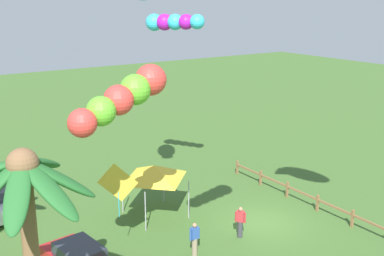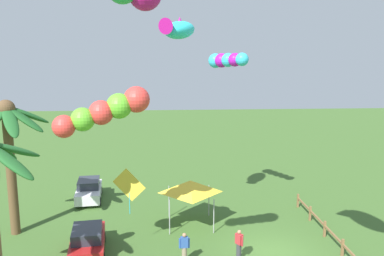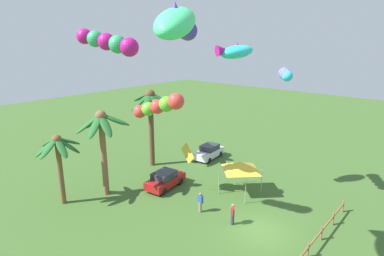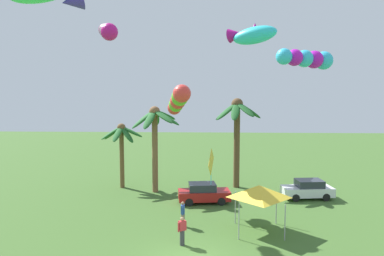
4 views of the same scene
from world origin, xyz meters
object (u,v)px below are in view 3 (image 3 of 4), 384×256
at_px(spectator_1, 233,214).
at_px(parked_car_0, 165,179).
at_px(palm_tree_1, 151,108).
at_px(parked_car_1, 209,152).
at_px(festival_tent, 241,166).
at_px(kite_fish_5, 235,51).
at_px(spectator_0, 200,202).
at_px(kite_tube_2, 286,74).
at_px(kite_tube_0, 160,106).
at_px(kite_diamond_1, 188,154).
at_px(kite_fish_3, 177,24).
at_px(palm_tree_0, 102,131).
at_px(kite_tube_4, 109,42).
at_px(palm_tree_2, 58,151).

bearing_deg(spectator_1, parked_car_0, 82.08).
bearing_deg(palm_tree_1, parked_car_1, -31.49).
relative_size(parked_car_0, festival_tent, 1.43).
bearing_deg(kite_fish_5, palm_tree_1, 90.07).
xyz_separation_m(parked_car_0, spectator_0, (-1.25, -5.02, 0.06)).
bearing_deg(kite_tube_2, spectator_1, 177.97).
xyz_separation_m(spectator_0, kite_tube_0, (-0.55, 3.56, 7.03)).
bearing_deg(kite_tube_2, kite_diamond_1, 129.34).
xyz_separation_m(parked_car_0, kite_fish_5, (2.90, -4.93, 11.04)).
bearing_deg(kite_tube_2, festival_tent, 128.91).
xyz_separation_m(kite_diamond_1, kite_fish_3, (-8.29, -6.69, 9.81)).
bearing_deg(kite_tube_0, palm_tree_1, 53.00).
relative_size(palm_tree_0, spectator_1, 4.58).
xyz_separation_m(spectator_1, kite_fish_5, (3.98, 2.90, 10.98)).
xyz_separation_m(parked_car_1, spectator_1, (-9.34, -9.29, 0.06)).
bearing_deg(spectator_0, kite_tube_0, 98.75).
distance_m(parked_car_0, kite_fish_3, 17.26).
bearing_deg(kite_tube_4, kite_tube_2, -25.95).
xyz_separation_m(palm_tree_2, kite_fish_5, (10.15, -9.13, 7.39)).
bearing_deg(spectator_1, palm_tree_1, 72.47).
bearing_deg(kite_fish_3, spectator_1, 8.96).
bearing_deg(spectator_1, kite_fish_3, -171.04).
bearing_deg(parked_car_1, palm_tree_0, 173.50).
bearing_deg(spectator_1, festival_tent, 26.19).
bearing_deg(kite_fish_5, kite_tube_4, 164.26).
bearing_deg(parked_car_0, parked_car_1, 10.06).
relative_size(parked_car_1, festival_tent, 1.42).
height_order(parked_car_1, kite_tube_2, kite_tube_2).
xyz_separation_m(kite_fish_3, kite_tube_4, (1.22, 6.61, -0.82)).
xyz_separation_m(palm_tree_2, kite_tube_0, (5.46, -5.66, 3.44)).
relative_size(palm_tree_0, kite_tube_0, 1.70).
height_order(palm_tree_2, kite_tube_2, kite_tube_2).
xyz_separation_m(kite_diamond_1, kite_fish_5, (2.36, -2.74, 8.25)).
xyz_separation_m(festival_tent, kite_tube_2, (1.96, -2.43, 7.61)).
bearing_deg(palm_tree_0, parked_car_0, -35.05).
relative_size(parked_car_0, spectator_0, 2.57).
xyz_separation_m(parked_car_0, kite_diamond_1, (0.54, -2.19, 2.80)).
distance_m(palm_tree_0, kite_diamond_1, 7.15).
relative_size(spectator_1, festival_tent, 0.56).
bearing_deg(parked_car_0, kite_tube_2, -56.41).
bearing_deg(kite_tube_0, palm_tree_0, 117.94).
bearing_deg(festival_tent, palm_tree_0, 131.36).
bearing_deg(kite_diamond_1, kite_tube_4, -179.33).
xyz_separation_m(parked_car_0, kite_tube_0, (-1.80, -1.46, 7.09)).
bearing_deg(festival_tent, kite_tube_4, 161.32).
relative_size(parked_car_0, spectator_1, 2.57).
xyz_separation_m(parked_car_0, parked_car_1, (8.25, 1.46, 0.00)).
distance_m(kite_tube_2, kite_tube_4, 13.44).
bearing_deg(spectator_1, kite_tube_0, 96.35).
bearing_deg(kite_diamond_1, parked_car_1, 25.31).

